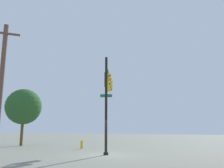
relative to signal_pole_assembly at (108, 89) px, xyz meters
The scene contains 5 objects.
ground_plane 5.57m from the signal_pole_assembly, 162.50° to the right, with size 120.00×120.00×0.00m, color gray.
signal_pole_assembly is the anchor object (origin of this frame).
utility_pole 8.42m from the signal_pole_assembly, 146.64° to the left, with size 1.29×1.42×8.78m.
fire_hydrant 6.54m from the signal_pole_assembly, 56.63° to the left, with size 0.33×0.24×0.83m.
tree_near 12.03m from the signal_pole_assembly, 75.13° to the left, with size 4.03×4.03×6.38m.
Camera 1 is at (-16.39, -6.65, 1.95)m, focal length 37.19 mm.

